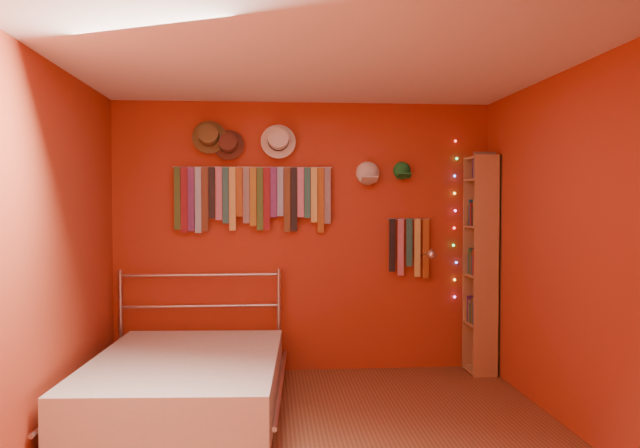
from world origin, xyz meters
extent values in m
plane|color=brown|center=(0.00, 0.00, 0.00)|extent=(3.50, 3.50, 0.00)
cube|color=maroon|center=(0.00, 1.75, 1.25)|extent=(3.50, 0.02, 2.50)
cube|color=maroon|center=(1.75, 0.00, 1.25)|extent=(0.02, 3.50, 2.50)
cube|color=maroon|center=(-1.75, 0.00, 1.25)|extent=(0.02, 3.50, 2.50)
cube|color=white|center=(0.00, 0.00, 2.50)|extent=(3.50, 3.50, 0.02)
cylinder|color=#B5B5BA|center=(-0.47, 1.70, 1.89)|extent=(1.45, 0.01, 0.01)
cube|color=#224A1D|center=(-1.16, 1.69, 1.61)|extent=(0.06, 0.01, 0.57)
cube|color=maroon|center=(-1.09, 1.68, 1.60)|extent=(0.06, 0.01, 0.60)
cube|color=#3B1861|center=(-1.03, 1.68, 1.60)|extent=(0.06, 0.01, 0.58)
cube|color=#76ABD2|center=(-0.97, 1.69, 1.60)|extent=(0.06, 0.01, 0.60)
cube|color=#492418|center=(-0.91, 1.68, 1.60)|extent=(0.06, 0.01, 0.58)
cube|color=black|center=(-0.85, 1.68, 1.66)|extent=(0.06, 0.01, 0.47)
cube|color=#A7537A|center=(-0.78, 1.69, 1.65)|extent=(0.06, 0.01, 0.48)
cube|color=#174C52|center=(-0.72, 1.68, 1.64)|extent=(0.06, 0.01, 0.51)
cube|color=tan|center=(-0.66, 1.68, 1.61)|extent=(0.06, 0.01, 0.58)
cube|color=brown|center=(-0.60, 1.69, 1.67)|extent=(0.06, 0.01, 0.45)
cube|color=navy|center=(-0.53, 1.68, 1.64)|extent=(0.06, 0.01, 0.51)
cube|color=#8A6319|center=(-0.47, 1.68, 1.63)|extent=(0.06, 0.01, 0.54)
cube|color=#265421|center=(-0.41, 1.69, 1.61)|extent=(0.06, 0.01, 0.58)
cube|color=maroon|center=(-0.35, 1.68, 1.61)|extent=(0.06, 0.01, 0.57)
cube|color=#4C1965|center=(-0.28, 1.68, 1.67)|extent=(0.06, 0.01, 0.46)
cube|color=#708DC8|center=(-0.22, 1.69, 1.67)|extent=(0.06, 0.01, 0.45)
cube|color=#473217|center=(-0.16, 1.68, 1.60)|extent=(0.06, 0.01, 0.59)
cube|color=black|center=(-0.10, 1.68, 1.60)|extent=(0.06, 0.01, 0.59)
cube|color=#C26194|center=(-0.04, 1.69, 1.67)|extent=(0.06, 0.01, 0.46)
cube|color=#18554E|center=(0.03, 1.68, 1.66)|extent=(0.06, 0.01, 0.47)
cube|color=gold|center=(0.09, 1.68, 1.64)|extent=(0.06, 0.01, 0.51)
cube|color=brown|center=(0.15, 1.69, 1.59)|extent=(0.06, 0.01, 0.60)
cube|color=navy|center=(0.21, 1.68, 1.64)|extent=(0.06, 0.01, 0.52)
cylinder|color=#B5B5BA|center=(0.98, 1.70, 1.42)|extent=(0.40, 0.01, 0.01)
cube|color=black|center=(0.82, 1.69, 1.17)|extent=(0.06, 0.01, 0.49)
cube|color=#A45270|center=(0.90, 1.68, 1.15)|extent=(0.06, 0.01, 0.53)
cube|color=#175348|center=(0.98, 1.68, 1.20)|extent=(0.06, 0.01, 0.44)
cube|color=#B39F47|center=(1.06, 1.69, 1.15)|extent=(0.06, 0.01, 0.54)
cube|color=brown|center=(1.14, 1.68, 1.14)|extent=(0.06, 0.01, 0.56)
cylinder|color=brown|center=(-0.87, 1.69, 2.17)|extent=(0.31, 0.08, 0.30)
cylinder|color=brown|center=(-0.87, 1.64, 2.18)|extent=(0.18, 0.15, 0.20)
cylinder|color=#332314|center=(-0.87, 1.66, 2.17)|extent=(0.19, 0.06, 0.19)
cylinder|color=#4F271C|center=(-0.69, 1.69, 2.10)|extent=(0.28, 0.07, 0.28)
cylinder|color=#4F271C|center=(-0.69, 1.64, 2.11)|extent=(0.16, 0.14, 0.18)
cylinder|color=black|center=(-0.69, 1.67, 2.10)|extent=(0.17, 0.06, 0.17)
cylinder|color=silver|center=(-0.24, 1.69, 2.13)|extent=(0.32, 0.08, 0.32)
cylinder|color=silver|center=(-0.24, 1.63, 2.14)|extent=(0.19, 0.16, 0.21)
cylinder|color=black|center=(-0.24, 1.66, 2.14)|extent=(0.19, 0.06, 0.20)
ellipsoid|color=silver|center=(0.59, 1.70, 1.84)|extent=(0.20, 0.15, 0.20)
cube|color=silver|center=(0.59, 1.58, 1.78)|extent=(0.14, 0.11, 0.06)
ellipsoid|color=#19712C|center=(0.91, 1.70, 1.87)|extent=(0.17, 0.13, 0.17)
cube|color=#19712C|center=(0.91, 1.59, 1.82)|extent=(0.12, 0.09, 0.05)
sphere|color=#FF3333|center=(1.42, 1.71, 2.15)|extent=(0.02, 0.02, 0.02)
sphere|color=#33FF4C|center=(1.44, 1.71, 1.99)|extent=(0.02, 0.02, 0.02)
sphere|color=#4C66FF|center=(1.42, 1.71, 1.82)|extent=(0.02, 0.02, 0.02)
sphere|color=yellow|center=(1.42, 1.71, 1.66)|extent=(0.02, 0.02, 0.02)
sphere|color=#FF4CCC|center=(1.43, 1.71, 1.50)|extent=(0.02, 0.02, 0.02)
sphere|color=#FF3333|center=(1.42, 1.71, 1.33)|extent=(0.02, 0.02, 0.02)
sphere|color=#33FF4C|center=(1.41, 1.71, 1.17)|extent=(0.02, 0.02, 0.02)
sphere|color=#4C66FF|center=(1.44, 1.71, 1.00)|extent=(0.02, 0.02, 0.02)
sphere|color=yellow|center=(1.43, 1.71, 0.84)|extent=(0.02, 0.02, 0.02)
sphere|color=#FF4CCC|center=(1.43, 1.71, 0.68)|extent=(0.02, 0.02, 0.02)
cylinder|color=#B5B5BA|center=(1.14, 1.73, 1.08)|extent=(0.04, 0.03, 0.04)
cylinder|color=#B5B5BA|center=(1.14, 1.60, 1.11)|extent=(0.02, 0.28, 0.09)
sphere|color=white|center=(1.14, 1.46, 1.10)|extent=(0.08, 0.08, 0.08)
cube|color=olive|center=(1.62, 1.37, 1.00)|extent=(0.24, 0.02, 2.00)
cube|color=olive|center=(1.62, 1.69, 1.00)|extent=(0.24, 0.02, 2.00)
cube|color=olive|center=(1.74, 1.53, 1.00)|extent=(0.02, 0.34, 2.00)
cube|color=olive|center=(1.62, 1.53, 0.02)|extent=(0.24, 0.32, 0.02)
cube|color=olive|center=(1.62, 1.53, 0.45)|extent=(0.24, 0.32, 0.02)
cube|color=olive|center=(1.62, 1.53, 0.90)|extent=(0.24, 0.32, 0.02)
cube|color=olive|center=(1.62, 1.53, 1.35)|extent=(0.24, 0.32, 0.02)
cube|color=olive|center=(1.62, 1.53, 1.78)|extent=(0.24, 0.32, 0.02)
cube|color=olive|center=(1.62, 1.53, 1.98)|extent=(0.24, 0.32, 0.02)
cylinder|color=#B5B5BA|center=(-1.66, 1.65, 0.48)|extent=(0.04, 0.04, 0.97)
cylinder|color=#B5B5BA|center=(-0.24, 1.65, 0.48)|extent=(0.04, 0.04, 0.97)
cylinder|color=#B5B5BA|center=(-0.95, 1.65, 0.36)|extent=(1.42, 0.02, 0.02)
cylinder|color=#B5B5BA|center=(-0.95, 1.65, 0.63)|extent=(1.42, 0.02, 0.02)
cylinder|color=#B5B5BA|center=(-0.95, 1.65, 0.92)|extent=(1.42, 0.02, 0.02)
cube|color=beige|center=(-0.95, 0.63, 0.22)|extent=(1.47, 2.01, 0.39)
cylinder|color=#B5B5BA|center=(-1.66, 0.63, 0.20)|extent=(0.14, 1.93, 0.03)
cylinder|color=#B5B5BA|center=(-0.24, 0.63, 0.20)|extent=(0.14, 1.93, 0.03)
camera|label=1|loc=(-0.31, -4.05, 1.57)|focal=35.00mm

